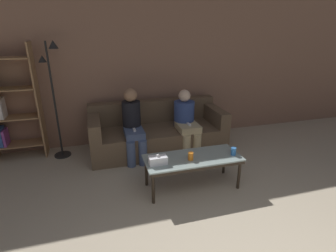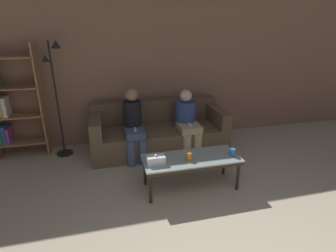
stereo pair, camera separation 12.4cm
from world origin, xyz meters
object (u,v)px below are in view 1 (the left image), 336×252
object	(u,v)px
coffee_table	(193,160)
standing_lamp	(54,89)
couch	(157,132)
seated_person_mid_left	(186,119)
seated_person_left_end	(133,123)
bookshelf	(6,105)
cup_near_left	(191,156)
cup_near_right	(233,151)
tissue_box	(158,160)

from	to	relation	value
coffee_table	standing_lamp	bearing A→B (deg)	139.86
couch	seated_person_mid_left	world-z (taller)	seated_person_mid_left
standing_lamp	seated_person_left_end	bearing A→B (deg)	-18.19
bookshelf	seated_person_left_end	size ratio (longest dim) A/B	1.62
bookshelf	seated_person_mid_left	xyz separation A→B (m)	(2.74, -0.50, -0.32)
bookshelf	seated_person_mid_left	size ratio (longest dim) A/B	1.74
cup_near_left	seated_person_mid_left	world-z (taller)	seated_person_mid_left
standing_lamp	seated_person_mid_left	world-z (taller)	standing_lamp
couch	seated_person_left_end	bearing A→B (deg)	-154.34
cup_near_right	standing_lamp	xyz separation A→B (m)	(-2.25, 1.53, 0.63)
seated_person_left_end	standing_lamp	bearing A→B (deg)	161.81
cup_near_left	standing_lamp	distance (m)	2.33
cup_near_right	bookshelf	world-z (taller)	bookshelf
coffee_table	standing_lamp	distance (m)	2.36
bookshelf	standing_lamp	xyz separation A→B (m)	(0.73, -0.14, 0.24)
coffee_table	tissue_box	bearing A→B (deg)	-174.10
cup_near_right	tissue_box	world-z (taller)	tissue_box
cup_near_right	seated_person_left_end	xyz separation A→B (m)	(-1.13, 1.16, 0.10)
cup_near_left	couch	bearing A→B (deg)	94.24
bookshelf	standing_lamp	size ratio (longest dim) A/B	0.99
coffee_table	cup_near_left	size ratio (longest dim) A/B	12.32
tissue_box	seated_person_mid_left	bearing A→B (deg)	56.19
tissue_box	bookshelf	bearing A→B (deg)	140.40
standing_lamp	seated_person_left_end	world-z (taller)	standing_lamp
coffee_table	bookshelf	world-z (taller)	bookshelf
seated_person_mid_left	couch	bearing A→B (deg)	155.47
bookshelf	seated_person_left_end	distance (m)	1.95
cup_near_right	cup_near_left	bearing A→B (deg)	177.69
cup_near_right	couch	bearing A→B (deg)	116.38
coffee_table	cup_near_right	xyz separation A→B (m)	(0.53, -0.08, 0.09)
standing_lamp	seated_person_left_end	distance (m)	1.30
cup_near_left	bookshelf	size ratio (longest dim) A/B	0.06
couch	bookshelf	distance (m)	2.39
cup_near_left	bookshelf	world-z (taller)	bookshelf
coffee_table	seated_person_left_end	world-z (taller)	seated_person_left_end
bookshelf	standing_lamp	bearing A→B (deg)	-10.94
tissue_box	couch	bearing A→B (deg)	76.67
cup_near_left	seated_person_left_end	size ratio (longest dim) A/B	0.09
seated_person_mid_left	cup_near_right	bearing A→B (deg)	-78.56
seated_person_left_end	couch	bearing A→B (deg)	25.66
coffee_table	tissue_box	xyz separation A→B (m)	(-0.47, -0.05, 0.09)
couch	seated_person_mid_left	distance (m)	0.56
coffee_table	seated_person_left_end	distance (m)	1.25
couch	coffee_table	bearing A→B (deg)	-83.29
cup_near_left	seated_person_left_end	xyz separation A→B (m)	(-0.55, 1.14, 0.10)
seated_person_mid_left	bookshelf	bearing A→B (deg)	169.69
coffee_table	cup_near_right	distance (m)	0.54
couch	cup_near_right	xyz separation A→B (m)	(0.68, -1.38, 0.19)
cup_near_left	bookshelf	distance (m)	2.94
couch	cup_near_left	world-z (taller)	couch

